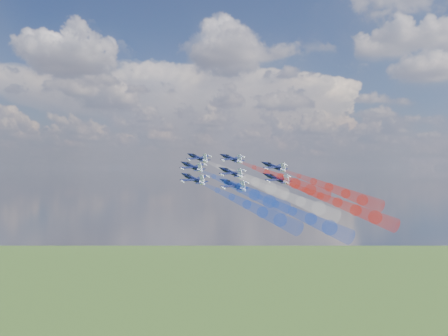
# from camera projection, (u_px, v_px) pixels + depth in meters

# --- Properties ---
(jet_lead) EXTENTS (15.61, 15.08, 7.62)m
(jet_lead) POSITION_uv_depth(u_px,v_px,m) (198.00, 158.00, 171.62)
(jet_lead) COLOR black
(trail_lead) EXTENTS (31.22, 24.55, 14.00)m
(trail_lead) POSITION_uv_depth(u_px,v_px,m) (243.00, 177.00, 154.71)
(trail_lead) COLOR white
(jet_inner_left) EXTENTS (15.61, 15.08, 7.62)m
(jet_inner_left) POSITION_uv_depth(u_px,v_px,m) (192.00, 167.00, 159.38)
(jet_inner_left) COLOR black
(trail_inner_left) EXTENTS (31.22, 24.55, 14.00)m
(trail_inner_left) POSITION_uv_depth(u_px,v_px,m) (240.00, 188.00, 142.48)
(trail_inner_left) COLOR blue
(jet_inner_right) EXTENTS (15.61, 15.08, 7.62)m
(jet_inner_right) POSITION_uv_depth(u_px,v_px,m) (231.00, 159.00, 169.34)
(jet_inner_right) COLOR black
(trail_inner_right) EXTENTS (31.22, 24.55, 14.00)m
(trail_inner_right) POSITION_uv_depth(u_px,v_px,m) (281.00, 178.00, 152.44)
(trail_inner_right) COLOR red
(jet_outer_left) EXTENTS (15.61, 15.08, 7.62)m
(jet_outer_left) POSITION_uv_depth(u_px,v_px,m) (193.00, 179.00, 146.05)
(jet_outer_left) COLOR black
(trail_outer_left) EXTENTS (31.22, 24.55, 14.00)m
(trail_outer_left) POSITION_uv_depth(u_px,v_px,m) (247.00, 204.00, 129.14)
(trail_outer_left) COLOR blue
(jet_center_third) EXTENTS (15.61, 15.08, 7.62)m
(jet_center_third) POSITION_uv_depth(u_px,v_px,m) (231.00, 172.00, 156.42)
(jet_center_third) COLOR black
(trail_center_third) EXTENTS (31.22, 24.55, 14.00)m
(trail_center_third) POSITION_uv_depth(u_px,v_px,m) (285.00, 195.00, 139.51)
(trail_center_third) COLOR white
(jet_outer_right) EXTENTS (15.61, 15.08, 7.62)m
(jet_outer_right) POSITION_uv_depth(u_px,v_px,m) (274.00, 167.00, 166.22)
(jet_outer_right) COLOR black
(trail_outer_right) EXTENTS (31.22, 24.55, 14.00)m
(trail_outer_right) POSITION_uv_depth(u_px,v_px,m) (329.00, 187.00, 149.32)
(trail_outer_right) COLOR red
(jet_rear_left) EXTENTS (15.61, 15.08, 7.62)m
(jet_rear_left) POSITION_uv_depth(u_px,v_px,m) (233.00, 185.00, 144.35)
(jet_rear_left) COLOR black
(trail_rear_left) EXTENTS (31.22, 24.55, 14.00)m
(trail_rear_left) POSITION_uv_depth(u_px,v_px,m) (292.00, 211.00, 127.45)
(trail_rear_left) COLOR blue
(jet_rear_right) EXTENTS (15.61, 15.08, 7.62)m
(jet_rear_right) POSITION_uv_depth(u_px,v_px,m) (277.00, 179.00, 152.85)
(jet_rear_right) COLOR black
(trail_rear_right) EXTENTS (31.22, 24.55, 14.00)m
(trail_rear_right) POSITION_uv_depth(u_px,v_px,m) (337.00, 203.00, 135.95)
(trail_rear_right) COLOR red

